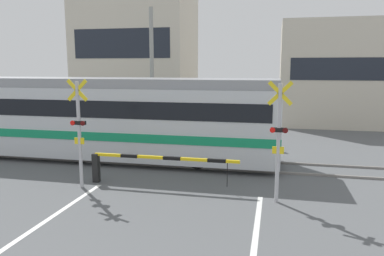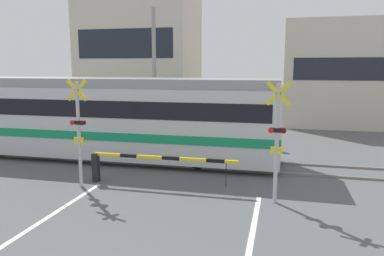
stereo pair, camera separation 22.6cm
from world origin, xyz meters
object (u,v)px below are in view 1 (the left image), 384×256
object	(u,v)px
crossing_barrier_near	(138,162)
pedestrian	(207,121)
crossing_signal_left	(79,129)
commuter_train	(85,116)
crossing_signal_right	(279,137)
crossing_barrier_far	(240,132)

from	to	relation	value
crossing_barrier_near	pedestrian	bearing A→B (deg)	84.78
crossing_barrier_near	crossing_signal_left	size ratio (longest dim) A/B	1.42
commuter_train	crossing_signal_right	distance (m)	8.58
commuter_train	crossing_barrier_near	xyz separation A→B (m)	(3.42, -3.02, -1.02)
crossing_barrier_far	pedestrian	size ratio (longest dim) A/B	2.99
commuter_train	crossing_barrier_far	xyz separation A→B (m)	(6.11, 3.23, -1.02)
crossing_barrier_near	crossing_signal_right	size ratio (longest dim) A/B	1.42
crossing_barrier_near	pedestrian	xyz separation A→B (m)	(0.76, 8.34, 0.17)
commuter_train	crossing_signal_right	bearing A→B (deg)	-25.03
crossing_signal_left	commuter_train	bearing A→B (deg)	115.78
commuter_train	crossing_barrier_near	size ratio (longest dim) A/B	3.28
crossing_barrier_near	crossing_barrier_far	world-z (taller)	same
commuter_train	pedestrian	xyz separation A→B (m)	(4.18, 5.33, -0.85)
crossing_barrier_far	pedestrian	distance (m)	2.86
crossing_barrier_near	crossing_signal_left	distance (m)	2.10
commuter_train	crossing_signal_left	distance (m)	4.03
commuter_train	crossing_barrier_far	size ratio (longest dim) A/B	3.28
pedestrian	crossing_signal_left	bearing A→B (deg)	-105.15
commuter_train	crossing_barrier_far	world-z (taller)	commuter_train
pedestrian	crossing_barrier_far	bearing A→B (deg)	-47.32
crossing_barrier_near	crossing_barrier_far	bearing A→B (deg)	66.65
commuter_train	pedestrian	size ratio (longest dim) A/B	9.80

